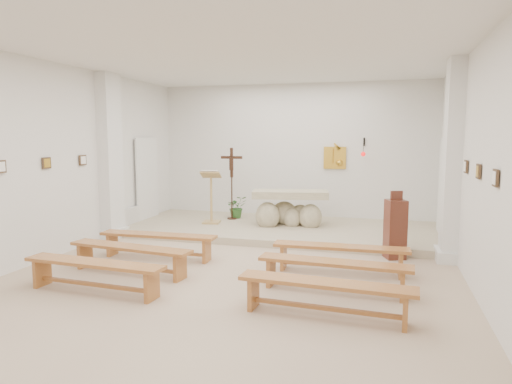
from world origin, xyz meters
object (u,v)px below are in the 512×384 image
(altar, at_px, (289,211))
(bench_left_front, at_px, (158,240))
(bench_right_second, at_px, (334,269))
(lectern, at_px, (211,197))
(bench_left_third, at_px, (94,269))
(bench_left_second, at_px, (130,253))
(bench_right_front, at_px, (340,252))
(donation_pedestal, at_px, (395,229))
(bench_right_third, at_px, (326,290))
(crucifix_stand, at_px, (232,178))

(altar, bearing_deg, bench_left_front, -132.16)
(bench_right_second, bearing_deg, lectern, 135.07)
(bench_right_second, bearing_deg, bench_left_third, -160.86)
(bench_left_second, bearing_deg, lectern, 96.86)
(bench_right_front, relative_size, bench_right_second, 1.00)
(donation_pedestal, distance_m, bench_right_second, 2.29)
(bench_right_second, bearing_deg, bench_right_third, -87.04)
(crucifix_stand, distance_m, bench_left_third, 5.25)
(altar, relative_size, bench_right_second, 0.83)
(bench_right_third, bearing_deg, crucifix_stand, 123.09)
(lectern, height_order, bench_right_front, lectern)
(lectern, distance_m, bench_right_front, 4.23)
(donation_pedestal, bearing_deg, bench_right_front, -146.23)
(lectern, height_order, crucifix_stand, crucifix_stand)
(bench_right_front, distance_m, bench_left_third, 3.74)
(donation_pedestal, xyz_separation_m, bench_right_third, (-0.86, -3.05, -0.20))
(crucifix_stand, height_order, bench_right_second, crucifix_stand)
(lectern, xyz_separation_m, bench_left_front, (0.02, -2.66, -0.44))
(crucifix_stand, relative_size, bench_left_front, 0.82)
(donation_pedestal, distance_m, bench_right_front, 1.47)
(donation_pedestal, bearing_deg, lectern, 139.97)
(lectern, relative_size, bench_left_second, 0.58)
(altar, bearing_deg, lectern, 177.19)
(bench_left_third, height_order, bench_right_third, same)
(bench_left_front, bearing_deg, lectern, 88.65)
(bench_right_second, xyz_separation_m, bench_right_third, (0.00, -0.94, 0.00))
(bench_right_front, relative_size, bench_right_third, 1.00)
(bench_left_front, distance_m, bench_right_second, 3.37)
(bench_right_front, relative_size, bench_left_third, 1.00)
(bench_right_second, distance_m, bench_left_third, 3.37)
(donation_pedestal, distance_m, bench_right_third, 3.18)
(lectern, height_order, bench_left_third, lectern)
(bench_left_front, relative_size, bench_right_front, 1.00)
(crucifix_stand, bearing_deg, bench_right_third, -64.22)
(lectern, xyz_separation_m, bench_left_second, (0.02, -3.60, -0.44))
(bench_left_third, bearing_deg, bench_right_front, 33.37)
(altar, distance_m, lectern, 1.86)
(altar, distance_m, bench_right_third, 4.99)
(crucifix_stand, distance_m, donation_pedestal, 4.41)
(altar, height_order, bench_right_third, altar)
(lectern, relative_size, bench_right_second, 0.59)
(lectern, height_order, donation_pedestal, lectern)
(bench_left_front, bearing_deg, bench_left_third, -91.80)
(bench_right_second, bearing_deg, bench_right_front, 92.96)
(crucifix_stand, relative_size, bench_left_second, 0.81)
(bench_right_second, bearing_deg, donation_pedestal, 70.91)
(bench_right_front, height_order, bench_left_second, same)
(bench_left_third, relative_size, bench_right_third, 1.00)
(bench_left_second, bearing_deg, crucifix_stand, 92.86)
(bench_left_third, bearing_deg, altar, 72.63)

